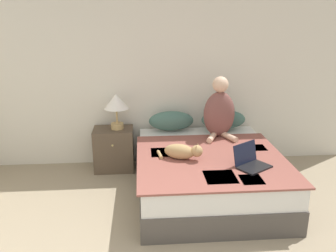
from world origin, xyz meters
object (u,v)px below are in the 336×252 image
laptop_open (251,162)px  table_lamp (116,104)px  pillow_near (171,121)px  bed (207,173)px  nightstand (114,149)px  pillow_far (223,120)px  cat_tabby (183,151)px  person_sitting (219,111)px

laptop_open → table_lamp: 1.92m
pillow_near → laptop_open: size_ratio=1.42×
bed → nightstand: bearing=146.0°
pillow_far → cat_tabby: bearing=-124.2°
bed → laptop_open: 0.65m
pillow_near → nightstand: (-0.78, -0.04, -0.37)m
cat_tabby → table_lamp: size_ratio=1.03×
pillow_near → laptop_open: pillow_near is taller
bed → person_sitting: bearing=66.2°
cat_tabby → pillow_near: bearing=113.9°
cat_tabby → pillow_far: bearing=77.5°
bed → nightstand: (-1.14, 0.77, 0.03)m
bed → laptop_open: laptop_open is taller
pillow_far → table_lamp: size_ratio=1.28×
laptop_open → nightstand: laptop_open is taller
pillow_near → bed: bearing=-66.2°
pillow_far → table_lamp: table_lamp is taller
pillow_near → pillow_far: 0.72m
pillow_near → cat_tabby: 1.00m
nightstand → person_sitting: bearing=-10.4°
laptop_open → pillow_near: bearing=86.5°
person_sitting → table_lamp: 1.33m
cat_tabby → person_sitting: bearing=73.7°
pillow_near → pillow_far: bearing=0.0°
pillow_near → table_lamp: table_lamp is taller
bed → person_sitting: size_ratio=2.47×
person_sitting → laptop_open: bearing=-81.9°
pillow_far → person_sitting: (-0.13, -0.29, 0.20)m
cat_tabby → table_lamp: bearing=150.3°
bed → table_lamp: table_lamp is taller
laptop_open → table_lamp: bearing=106.5°
table_lamp → pillow_near: bearing=3.2°
person_sitting → cat_tabby: person_sitting is taller
person_sitting → nightstand: 1.50m
pillow_far → laptop_open: bearing=-89.6°
table_lamp → laptop_open: bearing=-39.9°
pillow_far → person_sitting: size_ratio=0.78×
person_sitting → cat_tabby: 0.92m
cat_tabby → laptop_open: laptop_open is taller
bed → person_sitting: 0.82m
cat_tabby → table_lamp: (-0.76, 0.95, 0.30)m
pillow_far → laptop_open: pillow_far is taller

